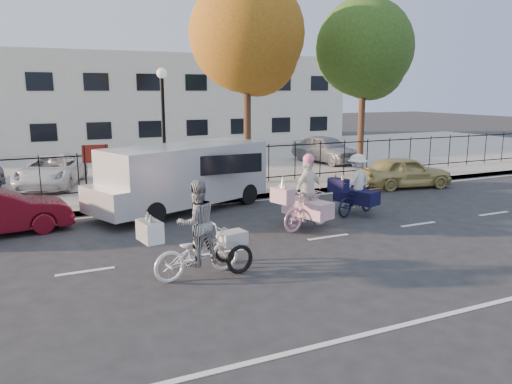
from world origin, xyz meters
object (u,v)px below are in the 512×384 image
lamppost (163,108)px  unicorn_bike (307,202)px  zebra_trike (198,240)px  white_van (183,174)px  gold_sedan (405,172)px  lot_car_b (51,171)px  bull_bike (356,191)px  lot_car_d (326,149)px

lamppost → unicorn_bike: size_ratio=2.05×
zebra_trike → unicorn_bike: bearing=-70.4°
zebra_trike → white_van: bearing=-23.1°
unicorn_bike → white_van: 4.34m
gold_sedan → lot_car_b: (-12.54, 5.19, 0.13)m
bull_bike → lot_car_d: bull_bike is taller
lot_car_b → bull_bike: bearing=-27.0°
white_van → lamppost: bearing=68.0°
zebra_trike → unicorn_bike: size_ratio=1.11×
zebra_trike → lot_car_d: 16.04m
zebra_trike → gold_sedan: size_ratio=0.65×
zebra_trike → gold_sedan: zebra_trike is taller
lot_car_d → gold_sedan: bearing=-102.3°
lot_car_b → lot_car_d: lot_car_d is taller
unicorn_bike → bull_bike: (2.21, 0.82, -0.02)m
lamppost → lot_car_d: bearing=23.3°
lamppost → zebra_trike: (-1.42, -8.00, -2.34)m
bull_bike → gold_sedan: bearing=-76.6°
lamppost → lot_car_d: 10.33m
zebra_trike → lot_car_d: (10.67, 11.98, 0.07)m
lamppost → bull_bike: (4.56, -5.09, -2.37)m
zebra_trike → lot_car_b: size_ratio=0.55×
lot_car_d → white_van: bearing=-154.9°
zebra_trike → gold_sedan: 11.78m
lot_car_b → lot_car_d: (12.90, 1.08, 0.10)m
white_van → lot_car_b: size_ratio=1.48×
lot_car_d → lamppost: bearing=-165.7°
lot_car_b → lot_car_d: size_ratio=1.06×
unicorn_bike → lot_car_b: (-6.01, 8.81, -0.03)m
white_van → lot_car_d: 11.21m
gold_sedan → lamppost: bearing=85.6°
lot_car_b → unicorn_bike: bearing=-38.6°
unicorn_bike → white_van: (-2.38, 3.61, 0.37)m
lamppost → bull_bike: size_ratio=2.10×
zebra_trike → lot_car_b: 11.12m
unicorn_bike → gold_sedan: bearing=-78.6°
lamppost → gold_sedan: 9.51m
gold_sedan → lot_car_d: bearing=6.8°
white_van → unicorn_bike: bearing=-78.1°
bull_bike → white_van: 5.38m
zebra_trike → bull_bike: size_ratio=1.13×
unicorn_bike → lot_car_d: unicorn_bike is taller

